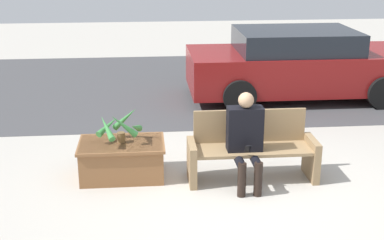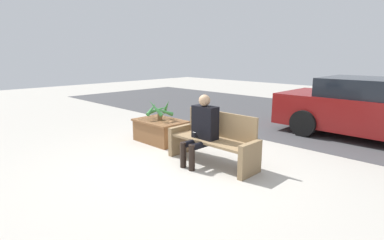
# 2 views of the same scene
# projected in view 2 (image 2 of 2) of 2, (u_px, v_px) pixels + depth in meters

# --- Properties ---
(ground_plane) EXTENTS (30.00, 30.00, 0.00)m
(ground_plane) POSITION_uv_depth(u_px,v_px,m) (182.00, 167.00, 5.04)
(ground_plane) COLOR #ADA89E
(road_surface) EXTENTS (20.00, 6.00, 0.01)m
(road_surface) POSITION_uv_depth(u_px,v_px,m) (314.00, 119.00, 8.80)
(road_surface) COLOR #424244
(road_surface) RESTS_ON ground_plane
(bench) EXTENTS (1.65, 0.53, 0.88)m
(bench) POSITION_uv_depth(u_px,v_px,m) (214.00, 140.00, 5.15)
(bench) COLOR #8C704C
(bench) RESTS_ON ground_plane
(person_seated) EXTENTS (0.44, 0.59, 1.20)m
(person_seated) POSITION_uv_depth(u_px,v_px,m) (202.00, 127.00, 5.06)
(person_seated) COLOR black
(person_seated) RESTS_ON ground_plane
(planter_box) EXTENTS (1.11, 0.73, 0.48)m
(planter_box) POSITION_uv_depth(u_px,v_px,m) (160.00, 130.00, 6.46)
(planter_box) COLOR brown
(planter_box) RESTS_ON ground_plane
(potted_plant) EXTENTS (0.60, 0.60, 0.46)m
(potted_plant) POSITION_uv_depth(u_px,v_px,m) (159.00, 110.00, 6.37)
(potted_plant) COLOR brown
(potted_plant) RESTS_ON planter_box
(parked_car) EXTENTS (4.32, 1.98, 1.34)m
(parked_car) POSITION_uv_depth(u_px,v_px,m) (381.00, 110.00, 6.54)
(parked_car) COLOR maroon
(parked_car) RESTS_ON ground_plane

